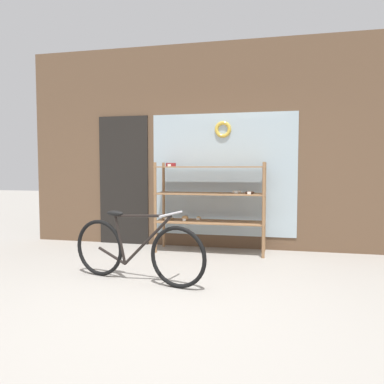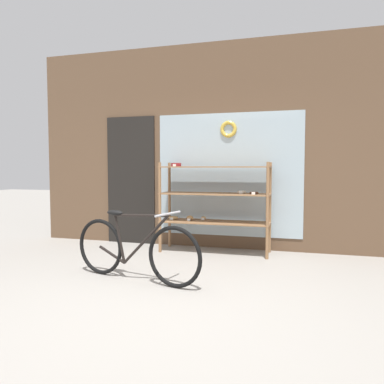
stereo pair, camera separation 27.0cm
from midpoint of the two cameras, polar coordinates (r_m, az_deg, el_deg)
The scene contains 4 objects.
ground_plane at distance 3.62m, azimuth -3.14°, elevation -16.62°, with size 30.00×30.00×0.00m, color gray.
storefront_facade at distance 5.92m, azimuth 4.72°, elevation 6.64°, with size 6.09×0.13×3.20m.
display_case at distance 5.56m, azimuth 4.68°, elevation -0.75°, with size 1.62×0.48×1.34m.
bicycle at distance 4.24m, azimuth -6.94°, elevation -8.64°, with size 1.66×0.55×0.79m.
Camera 2 is at (1.24, -3.18, 1.26)m, focal length 35.00 mm.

